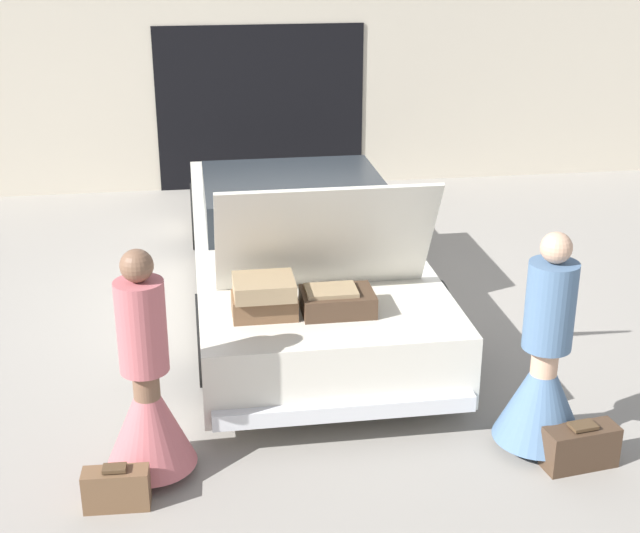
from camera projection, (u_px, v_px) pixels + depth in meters
name	position (u px, v px, depth m)	size (l,w,h in m)	color
ground_plane	(299.00, 299.00, 8.79)	(40.00, 40.00, 0.00)	gray
garage_wall_back	(260.00, 85.00, 12.01)	(12.00, 0.14, 2.80)	beige
car	(298.00, 247.00, 8.59)	(2.01, 5.30, 1.71)	silver
person_left	(147.00, 398.00, 5.84)	(0.61, 0.61, 1.61)	brown
person_right	(543.00, 375.00, 6.14)	(0.64, 0.64, 1.61)	tan
suitcase_beside_left_person	(116.00, 489.00, 5.64)	(0.42, 0.18, 0.30)	brown
suitcase_beside_right_person	(580.00, 447.00, 6.06)	(0.53, 0.27, 0.33)	#473323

